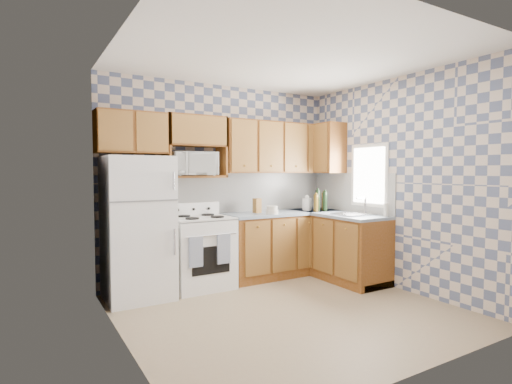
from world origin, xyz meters
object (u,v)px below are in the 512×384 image
stove_body (201,253)px  refrigerator (138,228)px  microwave (194,164)px  electric_kettle (307,204)px

stove_body → refrigerator: bearing=-178.2°
stove_body → microwave: (-0.04, 0.10, 1.15)m
refrigerator → electric_kettle: refrigerator is taller
stove_body → electric_kettle: (1.72, -0.01, 0.56)m
microwave → electric_kettle: size_ratio=3.11×
refrigerator → stove_body: refrigerator is taller
refrigerator → stove_body: (0.80, 0.03, -0.39)m
stove_body → microwave: microwave is taller
microwave → stove_body: bearing=-62.1°
stove_body → electric_kettle: bearing=-0.3°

